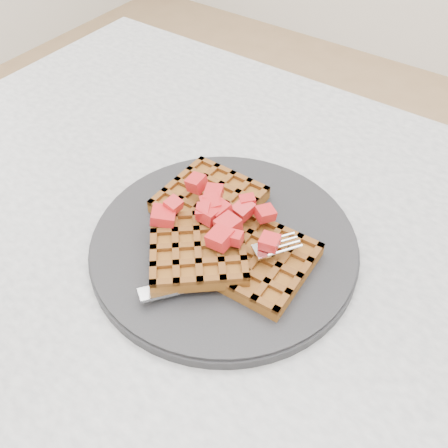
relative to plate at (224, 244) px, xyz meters
name	(u,v)px	position (x,y,z in m)	size (l,w,h in m)	color
table	(277,353)	(0.09, -0.02, -0.12)	(1.20, 0.80, 0.75)	beige
plate	(224,244)	(0.00, 0.00, 0.00)	(0.30, 0.30, 0.02)	black
waffles	(222,234)	(0.00, 0.00, 0.02)	(0.20, 0.19, 0.03)	brown
strawberry_pile	(224,215)	(0.00, 0.00, 0.05)	(0.15, 0.15, 0.02)	#A51218
fork	(233,271)	(0.04, -0.04, 0.02)	(0.02, 0.18, 0.02)	silver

